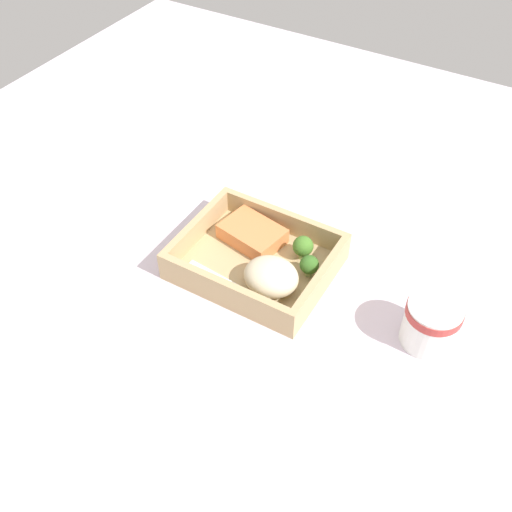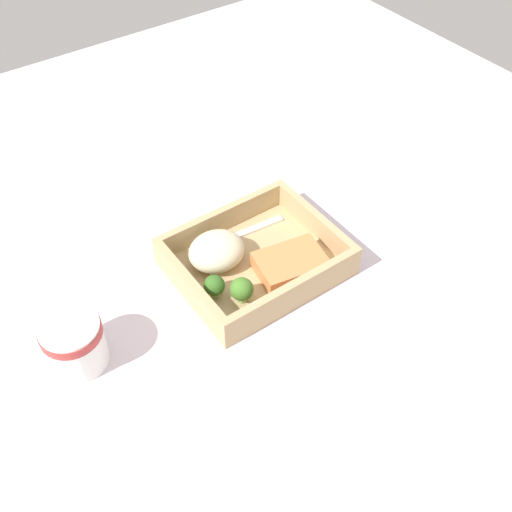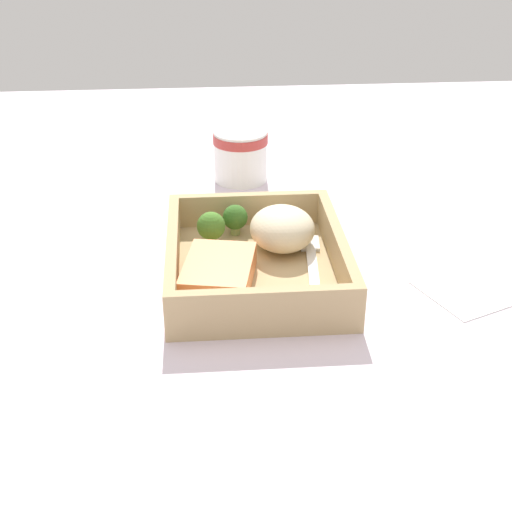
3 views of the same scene
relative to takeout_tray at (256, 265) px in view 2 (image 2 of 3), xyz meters
The scene contains 10 objects.
ground_plane 1.60cm from the takeout_tray, ahead, with size 160.00×160.00×2.00cm, color silver.
takeout_tray is the anchor object (origin of this frame).
tray_rim 2.63cm from the takeout_tray, ahead, with size 24.21×19.78×4.06cm.
salmon_fillet 5.76cm from the takeout_tray, 127.03° to the left, with size 10.09×7.18×2.76cm, color #E78148.
mashed_potatoes 6.63cm from the takeout_tray, 36.38° to the right, with size 8.70×7.67×4.93cm, color beige.
broccoli_floret_1 9.23cm from the takeout_tray, 12.36° to the left, with size 3.07×3.07×3.85cm.
broccoli_floret_2 8.25cm from the takeout_tray, 39.46° to the left, with size 3.40×3.40×4.24cm.
fork 6.48cm from the takeout_tray, 90.98° to the right, with size 15.88×3.09×0.44cm.
paper_cup 29.11cm from the takeout_tray, ahead, with size 8.03×8.03×7.55cm.
receipt_slip 25.23cm from the takeout_tray, 99.77° to the right, with size 9.08×13.15×0.24cm, color white.
Camera 2 is at (35.86, 50.51, 67.85)cm, focal length 42.00 mm.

